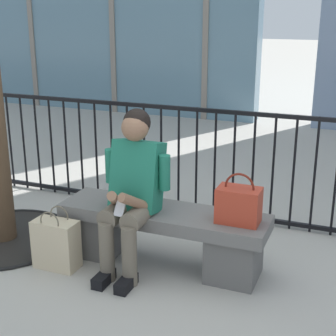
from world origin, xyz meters
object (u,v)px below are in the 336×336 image
shopping_bag (56,244)px  stone_bench (163,231)px  handbag_on_bench (239,204)px  seated_person_with_phone (132,187)px

shopping_bag → stone_bench: bearing=25.9°
handbag_on_bench → shopping_bag: bearing=-165.2°
handbag_on_bench → shopping_bag: size_ratio=0.76×
seated_person_with_phone → handbag_on_bench: bearing=8.8°
seated_person_with_phone → stone_bench: bearing=34.1°
stone_bench → handbag_on_bench: 0.66m
seated_person_with_phone → shopping_bag: (-0.54, -0.23, -0.46)m
stone_bench → shopping_bag: bearing=-154.1°
handbag_on_bench → stone_bench: bearing=179.0°
shopping_bag → seated_person_with_phone: bearing=22.7°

